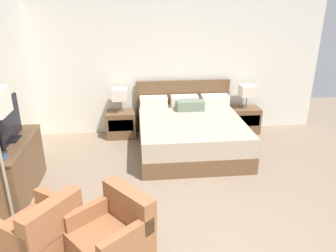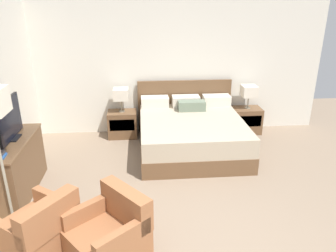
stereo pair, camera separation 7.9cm
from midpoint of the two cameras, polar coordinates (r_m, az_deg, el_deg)
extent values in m
cube|color=silver|center=(6.49, -1.03, 9.89)|extent=(6.23, 0.06, 2.54)
cube|color=brown|center=(5.87, 3.57, -3.08)|extent=(1.80, 1.91, 0.28)
cube|color=tan|center=(5.75, 3.63, -0.39)|extent=(1.78, 1.89, 0.31)
cube|color=brown|center=(6.63, 2.28, 3.51)|extent=(1.87, 0.05, 1.06)
cube|color=beige|center=(6.34, -2.88, 4.20)|extent=(0.53, 0.28, 0.20)
cube|color=beige|center=(6.40, 2.55, 4.37)|extent=(0.53, 0.28, 0.20)
cube|color=beige|center=(6.51, 7.84, 4.49)|extent=(0.53, 0.28, 0.20)
cube|color=slate|center=(6.16, 3.58, 3.55)|extent=(0.50, 0.22, 0.18)
cube|color=brown|center=(6.49, -8.48, 0.29)|extent=(0.56, 0.40, 0.51)
cube|color=#473120|center=(6.28, -8.56, 0.08)|extent=(0.47, 0.01, 0.23)
cube|color=brown|center=(6.83, 12.89, 1.07)|extent=(0.56, 0.40, 0.51)
cube|color=#473120|center=(6.64, 13.45, 0.89)|extent=(0.47, 0.01, 0.23)
cylinder|color=gray|center=(6.40, -8.60, 2.51)|extent=(0.11, 0.11, 0.02)
cylinder|color=gray|center=(6.36, -8.67, 3.56)|extent=(0.02, 0.02, 0.23)
cube|color=beige|center=(6.29, -8.78, 5.48)|extent=(0.29, 0.29, 0.22)
cylinder|color=gray|center=(6.74, 13.08, 3.19)|extent=(0.11, 0.11, 0.02)
cylinder|color=gray|center=(6.70, 13.17, 4.18)|extent=(0.02, 0.02, 0.23)
cube|color=beige|center=(6.64, 13.33, 6.01)|extent=(0.29, 0.29, 0.22)
cube|color=brown|center=(5.00, -25.52, -6.71)|extent=(0.44, 1.28, 0.79)
cube|color=brown|center=(4.84, -26.23, -2.71)|extent=(0.46, 1.32, 0.02)
cube|color=black|center=(4.91, -25.96, -2.08)|extent=(0.18, 0.24, 0.02)
cube|color=black|center=(4.82, -26.49, 0.88)|extent=(0.04, 0.78, 0.55)
cube|color=black|center=(4.81, -26.26, 0.89)|extent=(0.01, 0.76, 0.52)
cube|color=#935B38|center=(3.91, -22.18, -17.93)|extent=(0.95, 0.95, 0.40)
cube|color=#935B38|center=(3.51, -20.21, -14.88)|extent=(0.53, 0.65, 0.36)
cube|color=#935B38|center=(3.62, -26.58, -16.52)|extent=(0.56, 0.44, 0.18)
cube|color=#935B38|center=(3.88, -19.37, -12.49)|extent=(0.56, 0.44, 0.18)
cube|color=#935B38|center=(3.63, -10.74, -19.98)|extent=(0.96, 0.96, 0.40)
cube|color=#935B38|center=(3.52, -7.50, -13.42)|extent=(0.56, 0.63, 0.36)
cube|color=#935B38|center=(3.25, -7.93, -18.76)|extent=(0.54, 0.47, 0.18)
cube|color=#935B38|center=(3.65, -13.82, -14.18)|extent=(0.54, 0.47, 0.18)
cylinder|color=gray|center=(4.59, -25.61, -14.98)|extent=(0.28, 0.28, 0.02)
cylinder|color=gray|center=(4.23, -27.14, -7.19)|extent=(0.03, 0.03, 1.39)
camera|label=1|loc=(0.04, -90.45, -0.18)|focal=35.00mm
camera|label=2|loc=(0.04, 89.55, 0.18)|focal=35.00mm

